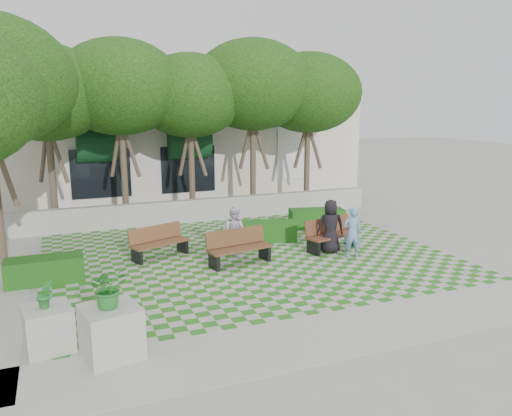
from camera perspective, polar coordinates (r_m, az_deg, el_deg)
name	(u,v)px	position (r m, az deg, el deg)	size (l,w,h in m)	color
ground	(259,266)	(14.75, 0.37, -6.59)	(90.00, 90.00, 0.00)	gray
lawn	(247,256)	(15.63, -1.02, -5.50)	(12.00, 12.00, 0.00)	#2B721E
sidewalk_south	(344,332)	(10.86, 10.08, -13.77)	(16.00, 2.00, 0.01)	#9E9B93
retaining_wall	(201,210)	(20.31, -6.26, -0.21)	(15.00, 0.36, 0.90)	#9E9B93
bench_east	(332,235)	(16.40, 8.64, -3.03)	(2.04, 1.12, 1.02)	#542E1D
bench_mid	(239,248)	(14.78, -1.98, -4.55)	(2.03, 0.99, 1.02)	#50301B
bench_west	(159,243)	(15.70, -11.04, -3.90)	(1.94, 1.24, 0.97)	brown
hedge_east	(317,218)	(19.24, 6.94, -1.18)	(2.04, 0.82, 0.72)	#184D14
hedge_midright	(268,231)	(17.30, 1.38, -2.65)	(1.93, 0.77, 0.67)	#194D14
hedge_west	(45,270)	(14.43, -23.00, -6.55)	(1.97, 0.79, 0.69)	#174612
planter_front	(111,321)	(9.86, -16.28, -12.29)	(1.17, 1.17, 1.76)	#9E9B93
planter_back	(48,326)	(10.62, -22.66, -12.37)	(0.98, 0.98, 1.42)	#9E9B93
person_blue	(352,232)	(15.61, 10.94, -2.73)	(0.58, 0.38, 1.59)	#658DB9
person_dark	(330,226)	(15.98, 8.51, -2.08)	(0.84, 0.54, 1.71)	black
person_white	(234,232)	(15.43, -2.52, -2.73)	(0.77, 0.60, 1.57)	silver
tree_row	(151,89)	(19.22, -11.87, 13.13)	(17.70, 13.40, 7.41)	#47382B
building	(178,144)	(27.82, -8.92, 7.27)	(18.00, 8.92, 5.15)	beige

